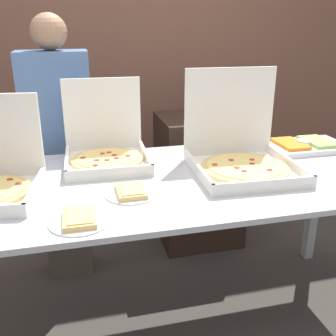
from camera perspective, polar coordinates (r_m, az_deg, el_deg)
ground_plane at (r=2.36m, az=0.00°, el=-22.04°), size 16.00×16.00×0.00m
brick_wall_behind at (r=3.42m, az=-7.17°, el=17.09°), size 10.00×0.06×2.80m
buffet_table at (r=1.91m, az=0.00°, el=-3.99°), size 2.38×0.97×0.90m
pizza_box_far_right at (r=1.99m, az=10.47°, el=2.14°), size 0.51×0.52×0.48m
pizza_box_near_left at (r=2.09m, az=-8.98°, el=2.84°), size 0.43×0.45×0.42m
paper_plate_front_left at (r=1.51m, az=-12.72°, el=-7.27°), size 0.23×0.23×0.03m
paper_plate_front_center at (r=1.70m, az=-5.43°, el=-3.47°), size 0.22×0.22×0.03m
veggie_tray at (r=2.42m, az=19.07°, el=3.11°), size 0.40×0.29×0.05m
sideboard_podium at (r=2.95m, az=4.51°, el=-1.74°), size 0.59×0.50×0.97m
soda_bottle at (r=2.85m, az=5.58°, el=10.32°), size 0.08×0.08×0.30m
soda_can_silver at (r=2.97m, az=4.55°, el=9.43°), size 0.07×0.07×0.12m
person_guest_plaid at (r=2.50m, az=-15.33°, el=2.56°), size 0.40×0.22×1.64m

